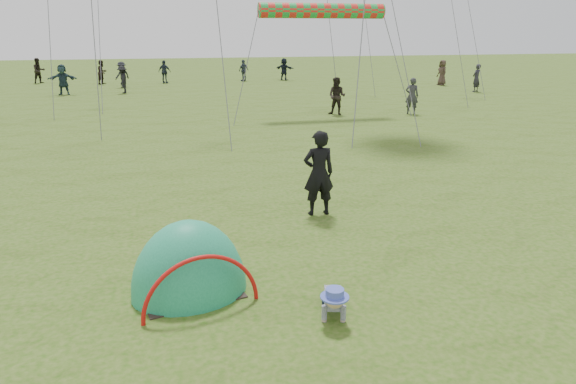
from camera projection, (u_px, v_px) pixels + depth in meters
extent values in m
plane|color=#25520C|center=(417.00, 314.00, 6.98)|extent=(140.00, 140.00, 0.00)
ellipsoid|color=#1B8459|center=(190.00, 291.00, 7.61)|extent=(1.96, 1.72, 2.21)
imported|color=black|center=(319.00, 173.00, 10.54)|extent=(0.65, 0.43, 1.78)
imported|color=black|center=(39.00, 71.00, 37.34)|extent=(1.10, 1.05, 1.80)
imported|color=#222B38|center=(165.00, 72.00, 37.49)|extent=(1.03, 0.79, 1.63)
imported|color=black|center=(122.00, 75.00, 34.65)|extent=(1.23, 1.22, 1.70)
imported|color=#21353F|center=(63.00, 80.00, 30.65)|extent=(1.68, 0.60, 1.79)
imported|color=#2E2E32|center=(412.00, 96.00, 23.56)|extent=(0.71, 0.62, 1.65)
imported|color=black|center=(102.00, 72.00, 36.81)|extent=(0.99, 1.03, 1.68)
imported|color=#333C4B|center=(244.00, 70.00, 39.06)|extent=(0.99, 0.84, 1.59)
imported|color=black|center=(123.00, 80.00, 31.47)|extent=(0.71, 1.11, 1.64)
imported|color=#403029|center=(442.00, 73.00, 36.09)|extent=(0.64, 0.90, 1.74)
imported|color=black|center=(284.00, 69.00, 39.75)|extent=(1.45, 1.43, 1.67)
imported|color=#25232D|center=(476.00, 78.00, 32.11)|extent=(0.74, 0.65, 1.70)
imported|color=black|center=(337.00, 96.00, 23.28)|extent=(1.04, 1.01, 1.69)
cylinder|color=red|center=(322.00, 11.00, 22.31)|extent=(5.65, 0.64, 0.64)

